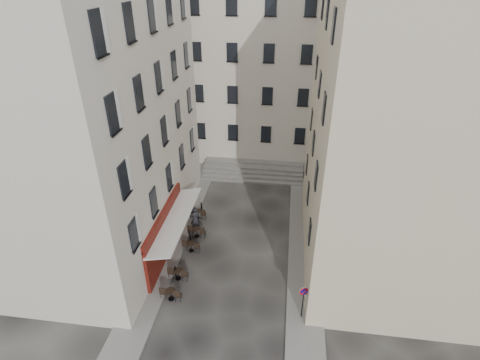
% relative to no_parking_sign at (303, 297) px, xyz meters
% --- Properties ---
extents(ground, '(90.00, 90.00, 0.00)m').
position_rel_no_parking_sign_xyz_m(ground, '(-4.30, 2.96, -1.59)').
color(ground, black).
rests_on(ground, ground).
extents(sidewalk_left, '(2.00, 22.00, 0.12)m').
position_rel_no_parking_sign_xyz_m(sidewalk_left, '(-8.80, 6.96, -1.53)').
color(sidewalk_left, slate).
rests_on(sidewalk_left, ground).
extents(sidewalk_right, '(2.00, 18.00, 0.12)m').
position_rel_no_parking_sign_xyz_m(sidewalk_right, '(0.20, 5.96, -1.53)').
color(sidewalk_right, slate).
rests_on(sidewalk_right, ground).
extents(building_left, '(12.20, 16.20, 20.60)m').
position_rel_no_parking_sign_xyz_m(building_left, '(-14.80, 5.96, 8.72)').
color(building_left, beige).
rests_on(building_left, ground).
extents(building_right, '(12.20, 14.20, 18.60)m').
position_rel_no_parking_sign_xyz_m(building_right, '(6.20, 6.46, 7.72)').
color(building_right, beige).
rests_on(building_right, ground).
extents(building_back, '(18.20, 10.20, 18.60)m').
position_rel_no_parking_sign_xyz_m(building_back, '(-5.30, 21.96, 7.72)').
color(building_back, beige).
rests_on(building_back, ground).
extents(cafe_storefront, '(1.74, 7.30, 3.50)m').
position_rel_no_parking_sign_xyz_m(cafe_storefront, '(-8.62, 3.96, 0.29)').
color(cafe_storefront, '#4E0F0B').
rests_on(cafe_storefront, ground).
extents(stone_steps, '(9.00, 3.15, 0.80)m').
position_rel_no_parking_sign_xyz_m(stone_steps, '(-4.30, 15.53, -1.19)').
color(stone_steps, '#635F5D').
rests_on(stone_steps, ground).
extents(bollard_near, '(0.12, 0.12, 0.98)m').
position_rel_no_parking_sign_xyz_m(bollard_near, '(-7.55, 1.96, -1.06)').
color(bollard_near, black).
rests_on(bollard_near, ground).
extents(bollard_mid, '(0.12, 0.12, 0.98)m').
position_rel_no_parking_sign_xyz_m(bollard_mid, '(-7.55, 5.46, -1.06)').
color(bollard_mid, black).
rests_on(bollard_mid, ground).
extents(bollard_far, '(0.12, 0.12, 0.98)m').
position_rel_no_parking_sign_xyz_m(bollard_far, '(-7.55, 8.96, -1.06)').
color(bollard_far, black).
rests_on(bollard_far, ground).
extents(no_parking_sign, '(0.49, 0.19, 2.24)m').
position_rel_no_parking_sign_xyz_m(no_parking_sign, '(0.00, 0.00, 0.00)').
color(no_parking_sign, black).
rests_on(no_parking_sign, ground).
extents(bistro_table_a, '(1.25, 0.59, 0.88)m').
position_rel_no_parking_sign_xyz_m(bistro_table_a, '(-7.35, 0.33, -1.14)').
color(bistro_table_a, black).
rests_on(bistro_table_a, ground).
extents(bistro_table_b, '(1.25, 0.59, 0.88)m').
position_rel_no_parking_sign_xyz_m(bistro_table_b, '(-7.39, 1.95, -1.14)').
color(bistro_table_b, black).
rests_on(bistro_table_b, ground).
extents(bistro_table_c, '(1.20, 0.56, 0.84)m').
position_rel_no_parking_sign_xyz_m(bistro_table_c, '(-7.24, 4.56, -1.16)').
color(bistro_table_c, black).
rests_on(bistro_table_c, ground).
extents(bistro_table_d, '(1.28, 0.60, 0.90)m').
position_rel_no_parking_sign_xyz_m(bistro_table_d, '(-7.23, 6.12, -1.13)').
color(bistro_table_d, black).
rests_on(bistro_table_d, ground).
extents(bistro_table_e, '(1.26, 0.59, 0.88)m').
position_rel_no_parking_sign_xyz_m(bistro_table_e, '(-7.66, 8.27, -1.14)').
color(bistro_table_e, black).
rests_on(bistro_table_e, ground).
extents(pedestrian, '(0.85, 0.73, 1.96)m').
position_rel_no_parking_sign_xyz_m(pedestrian, '(-7.50, 6.83, -0.61)').
color(pedestrian, black).
rests_on(pedestrian, ground).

